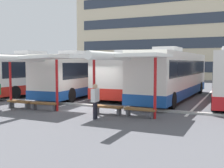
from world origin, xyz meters
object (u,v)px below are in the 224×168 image
at_px(waiting_shelter_0, 29,59).
at_px(coach_bus_2, 134,75).
at_px(bench_0, 19,103).
at_px(coach_bus_3, 173,75).
at_px(bench_1, 44,104).
at_px(coach_bus_0, 44,74).
at_px(waiting_shelter_1, 121,57).
at_px(bench_2, 108,108).
at_px(bench_3, 140,111).
at_px(waiting_passenger_0, 95,99).
at_px(coach_bus_1, 83,75).

bearing_deg(waiting_shelter_0, coach_bus_2, 74.01).
xyz_separation_m(waiting_shelter_0, bench_0, (-0.90, 0.12, -2.53)).
relative_size(coach_bus_3, bench_1, 7.60).
distance_m(coach_bus_0, waiting_shelter_0, 9.08).
xyz_separation_m(coach_bus_3, waiting_shelter_1, (-0.79, -8.07, 1.18)).
distance_m(bench_2, bench_3, 1.80).
distance_m(coach_bus_0, bench_1, 9.50).
distance_m(coach_bus_2, waiting_shelter_0, 10.03).
relative_size(bench_0, waiting_passenger_0, 1.00).
height_order(coach_bus_1, coach_bus_2, coach_bus_2).
bearing_deg(bench_2, waiting_shelter_1, -22.12).
xyz_separation_m(waiting_shelter_1, waiting_passenger_0, (-0.90, -1.00, -1.97)).
distance_m(bench_1, waiting_shelter_1, 5.34).
xyz_separation_m(coach_bus_1, waiting_passenger_0, (5.53, -8.17, -0.71)).
xyz_separation_m(bench_0, bench_1, (1.80, 0.04, -0.00)).
xyz_separation_m(coach_bus_1, waiting_shelter_0, (0.87, -7.37, 1.18)).
distance_m(coach_bus_0, bench_2, 11.93).
xyz_separation_m(coach_bus_0, bench_2, (9.60, -6.96, -1.37)).
bearing_deg(coach_bus_0, waiting_shelter_0, -56.74).
height_order(coach_bus_0, coach_bus_2, coach_bus_0).
bearing_deg(waiting_shelter_1, coach_bus_1, 131.88).
bearing_deg(waiting_passenger_0, coach_bus_2, 100.43).
bearing_deg(coach_bus_3, coach_bus_2, 160.11).
height_order(coach_bus_2, bench_0, coach_bus_2).
relative_size(bench_0, bench_1, 1.02).
relative_size(coach_bus_2, waiting_passenger_0, 7.21).
xyz_separation_m(bench_1, waiting_passenger_0, (3.76, -0.95, 0.64)).
bearing_deg(waiting_passenger_0, bench_2, 89.87).
relative_size(coach_bus_1, coach_bus_2, 0.95).
bearing_deg(bench_3, coach_bus_1, 136.96).
bearing_deg(coach_bus_3, bench_2, -102.40).
height_order(coach_bus_0, waiting_shelter_0, coach_bus_0).
xyz_separation_m(coach_bus_1, bench_1, (1.77, -7.22, -1.35)).
height_order(coach_bus_2, bench_3, coach_bus_2).
bearing_deg(coach_bus_0, coach_bus_2, 14.94).
bearing_deg(waiting_passenger_0, coach_bus_0, 139.05).
bearing_deg(waiting_shelter_0, bench_2, 6.95).
relative_size(coach_bus_2, bench_3, 7.54).
height_order(coach_bus_2, bench_2, coach_bus_2).
bearing_deg(bench_1, waiting_shelter_0, -170.18).
bearing_deg(coach_bus_2, bench_0, -111.07).
bearing_deg(waiting_shelter_1, coach_bus_3, 84.38).
relative_size(bench_1, bench_2, 1.01).
bearing_deg(waiting_shelter_1, bench_1, -179.43).
bearing_deg(bench_2, coach_bus_2, 101.99).
height_order(coach_bus_3, waiting_passenger_0, coach_bus_3).
bearing_deg(bench_0, bench_3, 3.19).
bearing_deg(coach_bus_1, bench_2, -50.91).
bearing_deg(bench_1, bench_2, 6.26).
distance_m(bench_0, waiting_shelter_1, 6.96).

